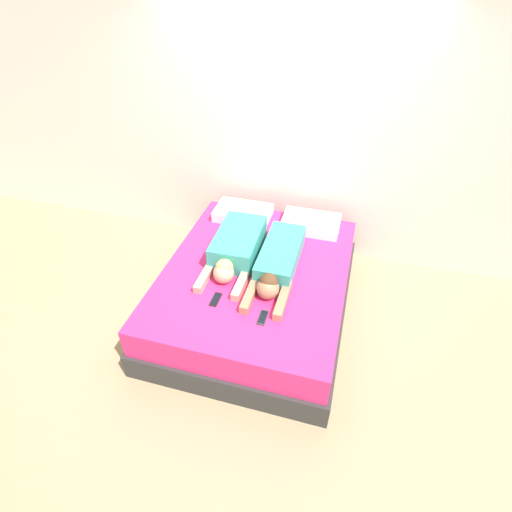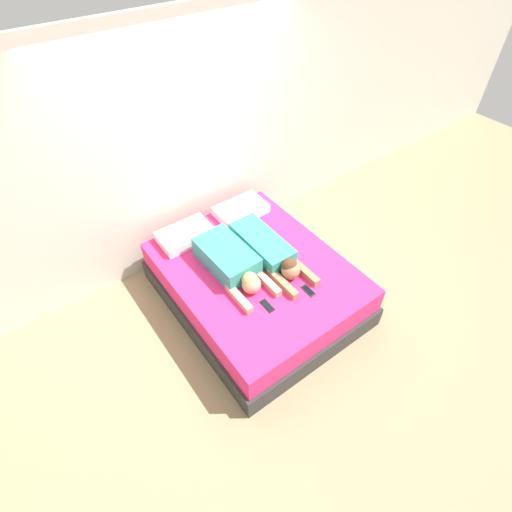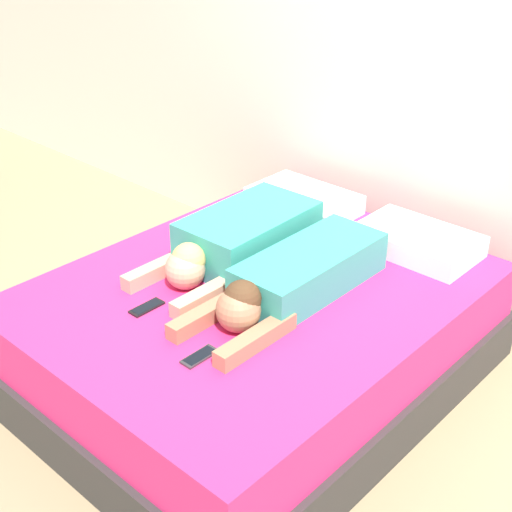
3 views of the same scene
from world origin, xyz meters
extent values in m
plane|color=#9E8460|center=(0.00, 0.00, 0.00)|extent=(12.00, 12.00, 0.00)
cube|color=beige|center=(0.00, 1.17, 1.30)|extent=(12.00, 0.06, 2.60)
cube|color=#2D2D2D|center=(0.00, 0.00, 0.12)|extent=(1.66, 2.04, 0.24)
cube|color=#E5286B|center=(0.00, 0.00, 0.38)|extent=(1.60, 1.98, 0.28)
cube|color=white|center=(-0.36, 0.78, 0.57)|extent=(0.57, 0.36, 0.11)
cube|color=white|center=(0.36, 0.78, 0.57)|extent=(0.57, 0.36, 0.11)
cube|color=teal|center=(-0.22, 0.19, 0.63)|extent=(0.40, 0.68, 0.23)
sphere|color=tan|center=(-0.22, -0.23, 0.61)|extent=(0.18, 0.18, 0.18)
sphere|color=#D8B266|center=(-0.22, -0.20, 0.65)|extent=(0.15, 0.15, 0.15)
cube|color=tan|center=(-0.39, -0.26, 0.56)|extent=(0.07, 0.37, 0.07)
cube|color=tan|center=(-0.06, -0.26, 0.56)|extent=(0.07, 0.37, 0.07)
cube|color=teal|center=(0.19, 0.15, 0.61)|extent=(0.32, 0.76, 0.18)
sphere|color=#A37051|center=(0.19, -0.31, 0.61)|extent=(0.19, 0.19, 0.19)
sphere|color=#4C331E|center=(0.19, -0.28, 0.66)|extent=(0.16, 0.16, 0.16)
cube|color=#A37051|center=(0.05, -0.35, 0.56)|extent=(0.07, 0.41, 0.07)
cube|color=#A37051|center=(0.32, -0.35, 0.56)|extent=(0.07, 0.41, 0.07)
cube|color=black|center=(-0.21, -0.46, 0.53)|extent=(0.06, 0.16, 0.01)
cube|color=black|center=(-0.21, -0.46, 0.53)|extent=(0.05, 0.13, 0.00)
cube|color=#2D2D33|center=(0.21, -0.55, 0.53)|extent=(0.06, 0.16, 0.01)
cube|color=black|center=(0.21, -0.55, 0.53)|extent=(0.05, 0.13, 0.00)
camera|label=1|loc=(0.73, -2.61, 2.84)|focal=28.00mm
camera|label=2|loc=(-1.63, -2.21, 3.43)|focal=28.00mm
camera|label=3|loc=(1.88, -2.04, 2.18)|focal=50.00mm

